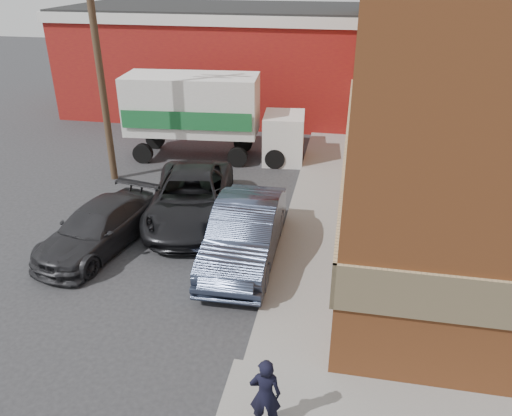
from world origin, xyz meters
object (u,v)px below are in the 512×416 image
at_px(utility_pole, 98,55).
at_px(suv_a, 191,197).
at_px(man, 265,394).
at_px(suv_b, 98,228).
at_px(sedan, 245,233).
at_px(box_truck, 208,112).
at_px(warehouse, 219,59).

height_order(utility_pole, suv_a, utility_pole).
bearing_deg(man, utility_pole, -58.76).
bearing_deg(suv_b, sedan, 14.23).
height_order(utility_pole, box_truck, utility_pole).
xyz_separation_m(sedan, box_truck, (-3.23, 7.80, 1.21)).
relative_size(warehouse, suv_b, 3.57).
xyz_separation_m(utility_pole, box_truck, (3.12, 2.99, -2.69)).
bearing_deg(box_truck, sedan, -72.30).
relative_size(man, sedan, 0.30).
distance_m(utility_pole, man, 13.76).
relative_size(man, box_truck, 0.21).
distance_m(sedan, suv_a, 3.10).
bearing_deg(utility_pole, sedan, -37.20).
bearing_deg(man, box_truck, -76.11).
bearing_deg(sedan, utility_pole, 141.50).
relative_size(suv_a, box_truck, 0.76).
height_order(warehouse, suv_b, warehouse).
relative_size(utility_pole, man, 5.77).
distance_m(warehouse, suv_b, 16.19).
height_order(man, suv_b, man).
xyz_separation_m(warehouse, suv_a, (2.57, -13.70, -2.04)).
xyz_separation_m(suv_a, suv_b, (-2.15, -2.33, -0.11)).
bearing_deg(suv_a, suv_b, -143.35).
distance_m(man, suv_a, 8.75).
bearing_deg(suv_a, utility_pole, 135.70).
relative_size(warehouse, suv_a, 2.92).
bearing_deg(box_truck, man, -75.14).
distance_m(warehouse, sedan, 16.66).
relative_size(warehouse, sedan, 3.18).
bearing_deg(sedan, man, -75.69).
xyz_separation_m(utility_pole, sedan, (6.34, -4.81, -3.90)).
bearing_deg(suv_b, box_truck, 92.91).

